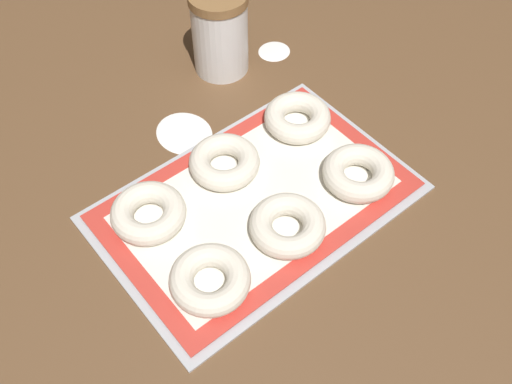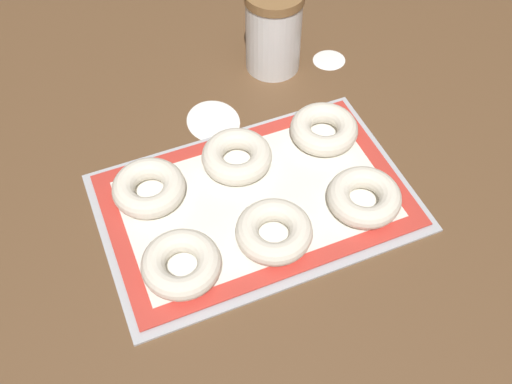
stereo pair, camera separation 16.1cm
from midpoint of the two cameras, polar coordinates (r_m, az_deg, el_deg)
ground_plane at (r=0.92m, az=3.74°, el=-1.26°), size 2.80×2.80×0.00m
baking_tray at (r=0.91m, az=5.00°, el=-1.51°), size 0.47×0.31×0.01m
baking_mat at (r=0.91m, az=5.03°, el=-1.31°), size 0.45×0.29×0.00m
bagel_front_left at (r=0.82m, az=-1.62°, el=-7.56°), size 0.11×0.11×0.03m
bagel_front_center at (r=0.86m, az=7.09°, el=-4.40°), size 0.11×0.11×0.03m
bagel_front_right at (r=0.92m, az=15.24°, el=-1.06°), size 0.11×0.11×0.03m
bagel_back_left at (r=0.90m, az=-5.25°, el=-0.19°), size 0.11×0.11×0.03m
bagel_back_center at (r=0.94m, az=3.02°, el=2.87°), size 0.11×0.11×0.03m
bagel_back_right at (r=1.00m, az=11.12°, el=5.41°), size 0.11×0.11×0.03m
flour_canister at (r=1.09m, az=6.01°, el=14.71°), size 0.10×0.10×0.16m
flour_patch_near at (r=1.17m, az=10.99°, el=11.92°), size 0.06×0.06×0.00m
flour_patch_far at (r=1.03m, az=0.34°, el=6.36°), size 0.09×0.10×0.00m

